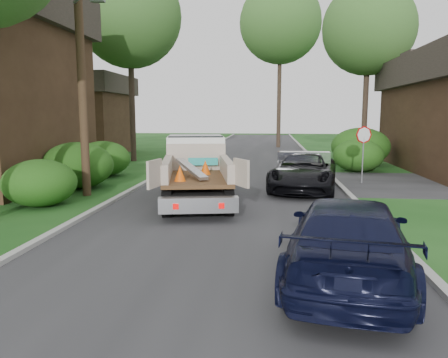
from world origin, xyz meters
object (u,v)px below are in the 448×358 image
stop_sign (363,142)px  tree_center_far (280,23)px  tree_right_far (369,29)px  tree_left_far (129,16)px  navy_suv (348,239)px  black_pickup (304,172)px  utility_pole (81,51)px  house_left_far (76,113)px  flatbed_truck (196,165)px

stop_sign → tree_center_far: 23.15m
tree_right_far → stop_sign: bearing=-101.8°
tree_left_far → navy_suv: size_ratio=2.39×
tree_right_far → tree_center_far: bearing=118.8°
tree_center_far → navy_suv: tree_center_far is taller
tree_center_far → tree_right_far: bearing=-61.2°
black_pickup → stop_sign: bearing=45.2°
tree_center_far → utility_pole: bearing=-106.6°
house_left_far → tree_right_far: 21.78m
stop_sign → utility_pole: size_ratio=0.25×
utility_pole → flatbed_truck: bearing=-2.7°
house_left_far → tree_right_far: (21.00, -2.00, 5.43)m
tree_center_far → navy_suv: size_ratio=2.86×
tree_left_far → navy_suv: tree_left_far is taller
flatbed_truck → stop_sign: bearing=22.2°
utility_pole → house_left_far: utility_pole is taller
house_left_far → flatbed_truck: house_left_far is taller
tree_center_far → flatbed_truck: tree_center_far is taller
stop_sign → black_pickup: size_ratio=0.47×
tree_left_far → stop_sign: bearing=-32.2°
navy_suv → tree_left_far: bearing=-52.7°
flatbed_truck → navy_suv: bearing=-71.8°
utility_pole → navy_suv: size_ratio=1.96×
utility_pole → flatbed_truck: 5.72m
house_left_far → tree_right_far: tree_right_far is taller
tree_center_far → black_pickup: size_ratio=2.79×
tree_right_far → tree_center_far: tree_center_far is taller
black_pickup → tree_center_far: bearing=100.0°
utility_pole → flatbed_truck: (4.11, -0.19, -3.98)m
stop_sign → tree_right_far: (2.30, 11.00, 6.70)m
utility_pole → tree_center_far: bearing=73.4°
stop_sign → black_pickup: 3.47m
flatbed_truck → black_pickup: 4.54m
stop_sign → house_left_far: bearing=145.2°
stop_sign → house_left_far: (-18.70, 13.00, 1.27)m
tree_center_far → tree_left_far: bearing=-126.2°
tree_left_far → black_pickup: size_ratio=2.33×
tree_center_far → navy_suv: (0.60, -32.50, -10.24)m
utility_pole → navy_suv: bearing=-42.8°
tree_center_far → navy_suv: bearing=-88.9°
stop_sign → house_left_far: house_left_far is taller
stop_sign → black_pickup: (-2.65, -1.97, -1.05)m
utility_pole → house_left_far: bearing=115.2°
tree_right_far → flatbed_truck: 19.06m
flatbed_truck → utility_pole: bearing=166.9°
tree_right_far → black_pickup: (-4.95, -12.97, -7.75)m
stop_sign → tree_right_far: bearing=78.2°
utility_pole → tree_center_far: (7.48, 25.02, 5.81)m
stop_sign → tree_left_far: bearing=147.8°
flatbed_truck → tree_center_far: bearing=72.0°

